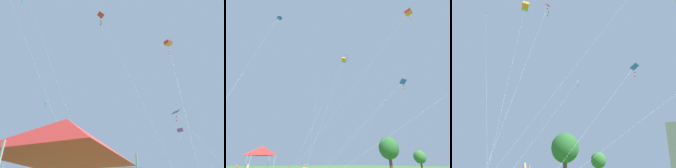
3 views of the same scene
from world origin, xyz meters
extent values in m
cylinder|color=brown|center=(-13.03, 39.05, 1.68)|extent=(0.88, 0.88, 3.35)
ellipsoid|color=#2D662D|center=(-13.03, 39.05, 5.90)|extent=(6.00, 5.40, 6.29)
cylinder|color=brown|center=(-9.83, 49.81, 1.02)|extent=(0.54, 0.54, 2.04)
ellipsoid|color=#387533|center=(-9.83, 49.81, 3.60)|extent=(3.66, 3.29, 3.84)
cylinder|color=#B7B7BC|center=(-8.06, 1.43, 1.41)|extent=(0.05, 0.05, 2.82)
cylinder|color=#B7B7BC|center=(-5.24, 1.43, 1.41)|extent=(0.05, 0.05, 2.82)
cylinder|color=#B7B7BC|center=(-8.06, 4.25, 1.41)|extent=(0.05, 0.05, 2.82)
cylinder|color=#B7B7BC|center=(-5.24, 4.25, 1.41)|extent=(0.05, 0.05, 2.82)
pyramid|color=red|center=(-6.65, 2.84, 3.38)|extent=(3.13, 3.13, 1.13)
sphere|color=brown|center=(-2.61, 7.42, 1.55)|extent=(0.25, 0.25, 0.25)
cylinder|color=tan|center=(3.69, 4.31, 1.61)|extent=(0.22, 0.24, 0.56)
sphere|color=#896042|center=(-4.14, 0.09, 1.62)|extent=(0.26, 0.26, 0.26)
cylinder|color=#896042|center=(-1.04, 4.69, 1.44)|extent=(0.11, 0.19, 0.50)
cylinder|color=silver|center=(-3.40, 18.35, 8.13)|extent=(2.67, 20.97, 16.27)
pyramid|color=green|center=(-4.73, 28.81, 16.31)|extent=(0.92, 0.79, 0.43)
sphere|color=black|center=(-4.79, 28.85, 15.82)|extent=(0.11, 0.11, 0.11)
sphere|color=black|center=(-4.77, 28.88, 15.51)|extent=(0.11, 0.11, 0.11)
cylinder|color=silver|center=(-0.53, -1.60, 13.57)|extent=(9.78, 4.08, 27.14)
cone|color=blue|center=(-5.42, 0.44, 27.14)|extent=(1.31, 1.41, 1.34)
sphere|color=yellow|center=(-5.36, 0.43, 26.50)|extent=(0.16, 0.16, 0.16)
sphere|color=yellow|center=(-5.35, 0.41, 26.05)|extent=(0.16, 0.16, 0.16)
sphere|color=yellow|center=(-5.43, 0.36, 25.61)|extent=(0.16, 0.16, 0.16)
sphere|color=yellow|center=(-5.35, 0.50, 25.17)|extent=(0.16, 0.16, 0.16)
cylinder|color=silver|center=(-8.53, 11.32, 12.59)|extent=(10.72, 6.89, 25.18)
pyramid|color=#2DBCD1|center=(-13.88, 14.74, 25.22)|extent=(0.62, 0.66, 0.30)
sphere|color=orange|center=(-13.91, 14.72, 24.86)|extent=(0.08, 0.08, 0.08)
sphere|color=orange|center=(-13.87, 14.81, 24.64)|extent=(0.08, 0.08, 0.08)
sphere|color=orange|center=(-13.95, 14.73, 24.42)|extent=(0.08, 0.08, 0.08)
sphere|color=orange|center=(-13.93, 14.72, 24.19)|extent=(0.08, 0.08, 0.08)
cylinder|color=silver|center=(-6.96, 14.03, 14.59)|extent=(8.08, 13.67, 29.19)
cube|color=orange|center=(-11.00, 20.86, 29.19)|extent=(1.82, 1.86, 1.43)
cube|color=#2DBCD1|center=(-11.00, 20.86, 28.80)|extent=(1.60, 1.47, 0.79)
sphere|color=#2DBCD1|center=(-10.93, 20.87, 28.33)|extent=(0.21, 0.21, 0.21)
sphere|color=#2DBCD1|center=(-10.96, 20.81, 27.74)|extent=(0.21, 0.21, 0.21)
sphere|color=#2DBCD1|center=(-10.97, 20.89, 27.15)|extent=(0.21, 0.21, 0.21)
cylinder|color=silver|center=(9.45, 13.44, 6.09)|extent=(10.46, 17.25, 12.18)
cylinder|color=silver|center=(-1.09, 9.15, 10.80)|extent=(1.12, 9.77, 21.60)
pyramid|color=red|center=(-1.61, 14.03, 21.64)|extent=(0.92, 1.11, 0.77)
sphere|color=black|center=(-1.70, 13.98, 21.07)|extent=(0.13, 0.13, 0.13)
sphere|color=black|center=(-1.64, 14.10, 20.70)|extent=(0.13, 0.13, 0.13)
sphere|color=black|center=(-1.58, 14.03, 20.34)|extent=(0.13, 0.13, 0.13)
sphere|color=black|center=(-1.67, 13.97, 19.97)|extent=(0.13, 0.13, 0.13)
cylinder|color=silver|center=(5.12, 10.65, 12.06)|extent=(11.24, 13.03, 24.12)
cube|color=red|center=(10.73, 17.16, 24.12)|extent=(1.18, 1.09, 0.72)
cube|color=orange|center=(10.73, 17.16, 23.82)|extent=(1.09, 0.97, 0.21)
sphere|color=orange|center=(10.78, 17.13, 23.46)|extent=(0.16, 0.16, 0.16)
sphere|color=orange|center=(10.66, 17.10, 23.01)|extent=(0.16, 0.16, 0.16)
sphere|color=orange|center=(10.78, 17.22, 22.56)|extent=(0.16, 0.16, 0.16)
sphere|color=orange|center=(10.76, 17.18, 22.10)|extent=(0.16, 0.16, 0.16)
cylinder|color=silver|center=(6.24, 9.65, 5.69)|extent=(3.98, 10.86, 11.38)
pyramid|color=blue|center=(8.20, 15.09, 11.44)|extent=(1.03, 1.21, 0.52)
sphere|color=red|center=(8.22, 15.06, 10.80)|extent=(0.14, 0.14, 0.14)
sphere|color=red|center=(8.19, 15.13, 10.39)|extent=(0.14, 0.14, 0.14)
camera|label=1|loc=(-7.88, -3.08, 1.68)|focal=35.00mm
camera|label=2|loc=(16.98, -2.00, 1.96)|focal=24.00mm
camera|label=3|loc=(13.33, -8.58, 1.67)|focal=40.00mm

